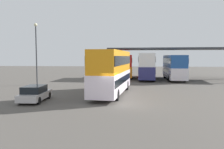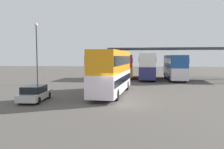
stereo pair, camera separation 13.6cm
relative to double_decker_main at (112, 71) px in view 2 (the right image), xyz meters
The scene contains 8 objects.
ground_plane 5.10m from the double_decker_main, 78.29° to the right, with size 140.00×140.00×0.00m, color #514D47.
double_decker_main is the anchor object (origin of this frame).
parked_hatchback 7.68m from the double_decker_main, 145.57° to the right, with size 1.85×4.08×1.35m.
double_decker_near_canopy 18.70m from the double_decker_main, 88.14° to the left, with size 2.75×10.49×4.07m.
double_decker_mid_row 16.79m from the double_decker_main, 74.35° to the left, with size 3.31×11.66×4.33m.
double_decker_far_right 17.48m from the double_decker_main, 59.71° to the left, with size 2.72×10.13×4.03m.
depot_canopy 19.56m from the double_decker_main, 60.29° to the left, with size 23.55×7.78×5.26m.
lamppost_tall 13.03m from the double_decker_main, 148.25° to the left, with size 0.44×0.44×8.25m.
Camera 2 is at (1.30, -17.89, 3.78)m, focal length 35.86 mm.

